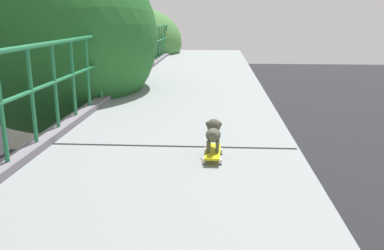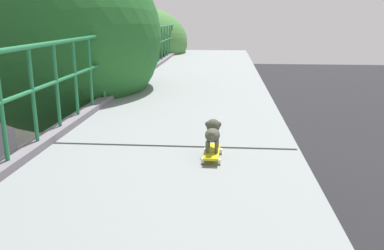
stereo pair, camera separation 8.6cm
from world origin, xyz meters
name	(u,v)px [view 1 (the left image)]	position (x,y,z in m)	size (l,w,h in m)	color
overpass_deck	(137,247)	(1.23, 0.00, 5.34)	(3.06, 31.80, 0.39)	gray
car_yellow_cab_fifth	(46,198)	(-4.37, 10.40, 0.66)	(1.80, 4.15, 1.53)	yellow
city_bus	(66,98)	(-7.84, 21.99, 2.00)	(2.54, 10.43, 3.56)	beige
roadside_tree_mid	(50,39)	(-1.66, 5.61, 6.56)	(4.40, 4.40, 8.60)	brown
roadside_tree_far	(135,44)	(-1.73, 14.46, 5.91)	(3.94, 3.94, 7.42)	#493B2F
toy_skateboard	(213,152)	(1.77, 1.45, 5.61)	(0.21, 0.51, 0.09)	#CDC10F
small_dog	(213,132)	(1.77, 1.52, 5.82)	(0.18, 0.38, 0.31)	#4B4D3D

